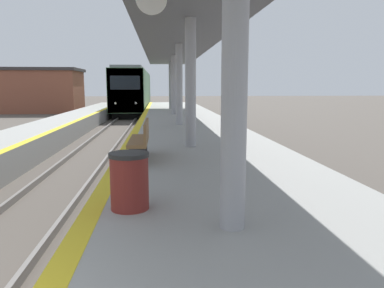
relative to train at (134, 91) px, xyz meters
name	(u,v)px	position (x,y,z in m)	size (l,w,h in m)	color
train	(134,91)	(0.00, 0.00, 0.00)	(2.83, 19.84, 4.28)	black
station_canopy	(179,45)	(3.51, -21.92, 2.29)	(3.36, 31.87, 3.83)	#99999E
trash_bin	(129,181)	(2.18, -33.83, -0.88)	(0.57, 0.57, 0.82)	maroon
bench	(141,138)	(2.17, -30.02, -0.80)	(0.44, 1.95, 0.92)	brown
station_building	(36,90)	(-9.84, 0.37, 0.05)	(8.96, 5.68, 4.42)	brown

